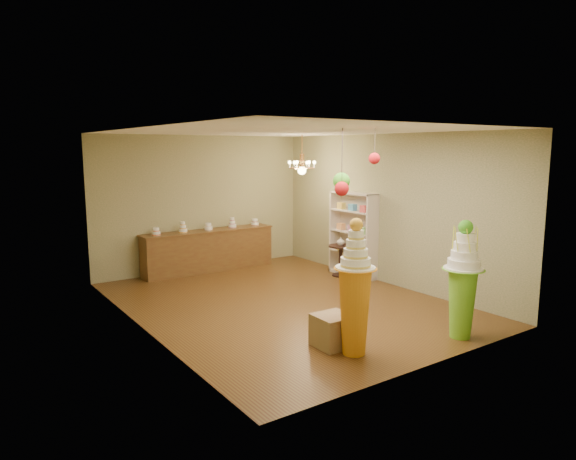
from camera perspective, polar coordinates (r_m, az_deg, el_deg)
floor at (r=9.20m, az=-0.49°, el=-8.08°), size 6.50×6.50×0.00m
ceiling at (r=8.80m, az=-0.52°, el=10.94°), size 6.50×6.50×0.00m
wall_back at (r=11.69m, az=-9.51°, el=2.98°), size 5.00×0.04×3.00m
wall_front at (r=6.48m, az=15.87°, el=-2.03°), size 5.00×0.04×3.00m
wall_left at (r=7.77m, az=-15.95°, el=-0.25°), size 0.04×6.50×3.00m
wall_right at (r=10.47m, az=10.89°, el=2.25°), size 0.04×6.50×3.00m
pedestal_green at (r=7.79m, az=18.81°, el=-6.10°), size 0.59×0.59×1.72m
pedestal_orange at (r=6.86m, az=7.42°, el=-7.71°), size 0.62×0.62×1.83m
burlap_riser at (r=7.24m, az=5.02°, el=-11.07°), size 0.50×0.50×0.44m
sideboard at (r=11.59m, az=-8.78°, el=-2.17°), size 3.04×0.54×1.16m
shelving_unit at (r=11.02m, az=7.24°, el=-0.47°), size 0.33×1.20×1.80m
round_table at (r=11.04m, az=5.86°, el=-2.91°), size 0.60×0.60×0.67m
vase at (r=10.98m, az=5.88°, el=-1.25°), size 0.22×0.22×0.17m
pom_red_left at (r=7.48m, az=5.99°, el=4.60°), size 0.21×0.21×0.97m
pom_green_mid at (r=7.73m, az=5.95°, el=5.44°), size 0.25×0.25×0.90m
pom_red_right at (r=7.51m, az=9.57°, el=7.85°), size 0.16×0.16×0.52m
chandelier at (r=10.98m, az=1.55°, el=6.91°), size 0.77×0.77×0.85m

